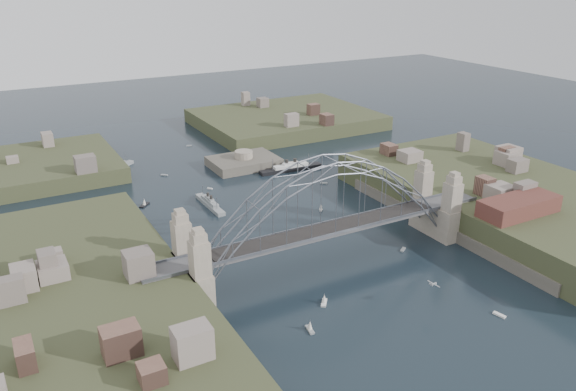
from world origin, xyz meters
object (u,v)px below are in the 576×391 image
Objects in this scene: bridge at (328,212)px; ocean_liner at (291,168)px; naval_cruiser_near at (210,204)px; wharf_shed at (519,206)px; fort_island at (244,167)px; naval_cruiser_far at (118,167)px.

ocean_liner is (23.68, 58.67, -11.50)m from bridge.
naval_cruiser_near is 37.79m from ocean_liner.
wharf_shed is at bearing -17.65° from bridge.
fort_island is at bearing 110.85° from wharf_shed.
naval_cruiser_near is at bearing -155.96° from ocean_liner.
wharf_shed is (44.00, -14.00, -2.32)m from bridge.
naval_cruiser_near reaches higher than naval_cruiser_far.
wharf_shed is at bearing -46.25° from naval_cruiser_near.
wharf_shed is at bearing -55.59° from naval_cruiser_far.
wharf_shed is 79.83m from naval_cruiser_near.
fort_island is at bearing -25.07° from naval_cruiser_far.
bridge reaches higher than wharf_shed.
bridge is 5.09× the size of naval_cruiser_near.
bridge is 6.91× the size of naval_cruiser_far.
wharf_shed is 76.02m from ocean_liner.
fort_island is 1.10× the size of wharf_shed.
wharf_shed is at bearing -74.37° from ocean_liner.
ocean_liner is (34.51, 15.39, 0.05)m from naval_cruiser_near.
bridge is 46.23m from wharf_shed.
wharf_shed reaches higher than ocean_liner.
fort_island is 35.17m from naval_cruiser_near.
naval_cruiser_near is at bearing -130.51° from fort_island.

